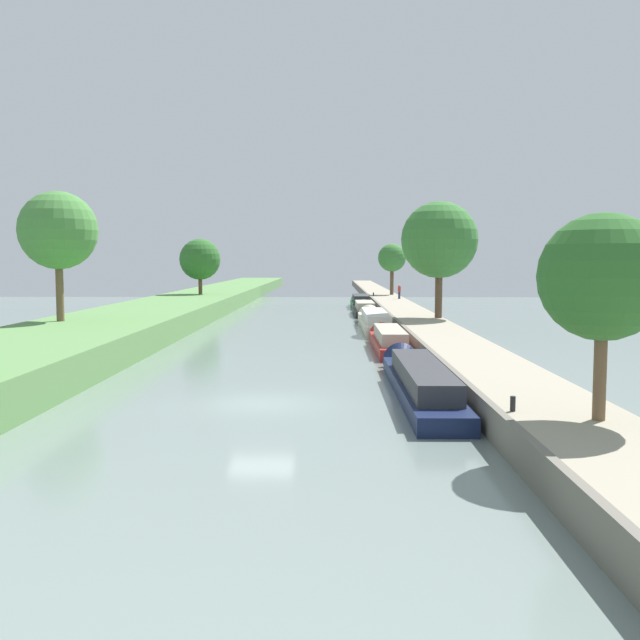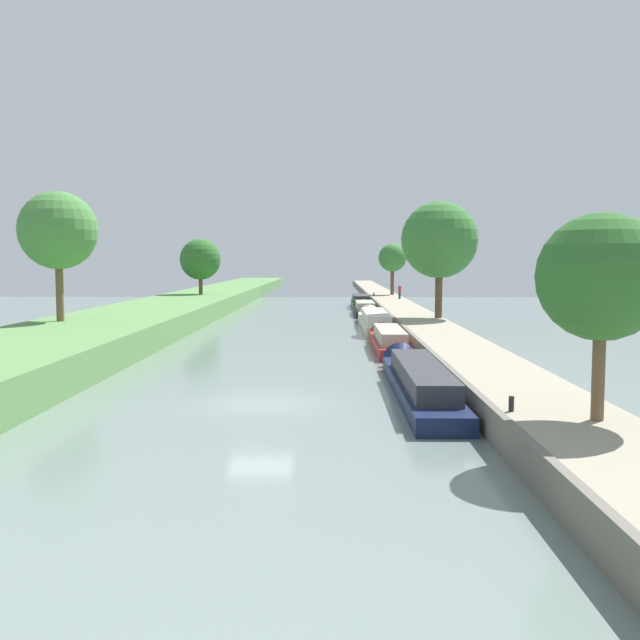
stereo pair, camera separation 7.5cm
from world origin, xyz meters
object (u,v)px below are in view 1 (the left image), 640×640
at_px(narrowboat_green, 360,302).
at_px(mooring_bollard_far, 373,294).
at_px(narrowboat_navy, 418,380).
at_px(narrowboat_black, 364,309).
at_px(person_walking, 399,291).
at_px(mooring_bollard_near, 513,404).
at_px(narrowboat_cream, 374,321).
at_px(narrowboat_red, 388,340).

relative_size(narrowboat_green, mooring_bollard_far, 23.74).
relative_size(narrowboat_navy, narrowboat_black, 1.46).
height_order(person_walking, mooring_bollard_near, person_walking).
relative_size(narrowboat_cream, mooring_bollard_near, 36.41).
xyz_separation_m(narrowboat_red, narrowboat_cream, (-0.01, 14.14, 0.02)).
bearing_deg(narrowboat_red, mooring_bollard_far, 87.73).
relative_size(narrowboat_red, narrowboat_green, 1.07).
bearing_deg(mooring_bollard_far, narrowboat_cream, -93.33).
height_order(narrowboat_black, mooring_bollard_near, mooring_bollard_near).
xyz_separation_m(narrowboat_navy, narrowboat_cream, (-0.05, 28.92, 0.02)).
bearing_deg(narrowboat_cream, narrowboat_green, 90.10).
bearing_deg(narrowboat_cream, narrowboat_black, 90.48).
relative_size(narrowboat_cream, person_walking, 9.87).
bearing_deg(person_walking, narrowboat_black, -114.83).
xyz_separation_m(narrowboat_red, mooring_bollard_far, (1.78, 44.83, 0.71)).
xyz_separation_m(narrowboat_red, person_walking, (4.37, 38.59, 1.36)).
distance_m(narrowboat_cream, mooring_bollard_near, 37.45).
bearing_deg(narrowboat_black, narrowboat_red, -89.73).
height_order(narrowboat_cream, mooring_bollard_near, mooring_bollard_near).
distance_m(narrowboat_navy, narrowboat_red, 14.78).
bearing_deg(narrowboat_black, mooring_bollard_near, -87.90).
height_order(narrowboat_cream, narrowboat_black, narrowboat_cream).
distance_m(person_walking, mooring_bollard_near, 61.91).
xyz_separation_m(narrowboat_cream, person_walking, (4.38, 24.45, 1.34)).
bearing_deg(mooring_bollard_near, narrowboat_cream, 92.74).
height_order(narrowboat_black, person_walking, person_walking).
relative_size(narrowboat_red, narrowboat_black, 1.11).
bearing_deg(narrowboat_cream, mooring_bollard_far, 86.67).
xyz_separation_m(narrowboat_black, narrowboat_green, (0.08, 11.10, 0.07)).
bearing_deg(narrowboat_green, narrowboat_cream, -89.90).
bearing_deg(mooring_bollard_far, narrowboat_green, -110.57).
bearing_deg(mooring_bollard_near, narrowboat_black, 92.10).
bearing_deg(person_walking, narrowboat_navy, -94.63).
xyz_separation_m(narrowboat_red, narrowboat_black, (-0.13, 28.85, -0.03)).
relative_size(narrowboat_black, narrowboat_green, 0.97).
xyz_separation_m(narrowboat_red, mooring_bollard_near, (1.78, -23.27, 0.71)).
distance_m(narrowboat_cream, mooring_bollard_far, 30.75).
height_order(narrowboat_black, narrowboat_green, narrowboat_green).
bearing_deg(narrowboat_navy, narrowboat_green, 90.10).
bearing_deg(mooring_bollard_near, narrowboat_navy, 101.54).
bearing_deg(narrowboat_green, narrowboat_red, -89.92).
height_order(narrowboat_red, mooring_bollard_near, mooring_bollard_near).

